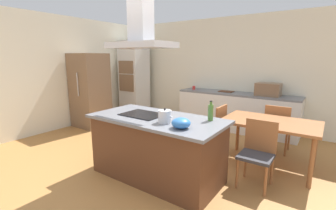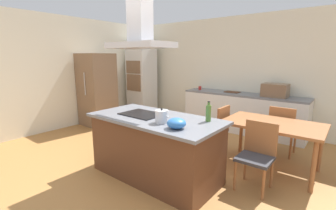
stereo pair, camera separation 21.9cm
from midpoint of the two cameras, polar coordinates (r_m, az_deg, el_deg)
ground at (r=4.76m, az=7.23°, el=-9.78°), size 16.00×16.00×0.00m
wall_back at (r=6.06m, az=15.40°, el=7.60°), size 7.20×0.10×2.70m
wall_left at (r=6.49m, az=-23.05°, el=7.33°), size 0.10×8.80×2.70m
kitchen_island at (r=3.43m, az=-4.58°, el=-10.27°), size 1.93×0.95×0.90m
cooktop at (r=3.45m, az=-7.99°, el=-2.30°), size 0.60×0.44×0.01m
tea_kettle at (r=3.00m, az=-2.86°, el=-2.83°), size 0.22×0.17×0.19m
olive_oil_bottle at (r=3.12m, az=8.40°, el=-1.78°), size 0.07×0.07×0.27m
mixing_bowl at (r=2.77m, az=0.94°, el=-4.44°), size 0.23×0.23×0.13m
back_counter at (r=5.79m, az=15.11°, el=-1.57°), size 2.78×0.62×0.90m
countertop_microwave at (r=5.50m, az=22.22°, el=3.54°), size 0.50×0.38×0.28m
coffee_mug_red at (r=6.14m, az=5.31°, el=4.21°), size 0.08×0.08×0.09m
cutting_board at (r=5.85m, az=12.95°, el=3.24°), size 0.34×0.24×0.02m
wall_oven_stack at (r=7.12m, az=-9.16°, el=6.39°), size 0.70×0.66×2.20m
refrigerator at (r=6.21m, az=-19.47°, el=3.35°), size 0.80×0.73×1.82m
dining_table at (r=3.97m, az=22.21°, el=-4.80°), size 1.40×0.90×0.75m
chair_at_left_end at (r=4.29m, az=10.06°, el=-5.10°), size 0.42×0.42×0.89m
chair_facing_back_wall at (r=4.64m, az=23.94°, el=-4.67°), size 0.42×0.42×0.89m
chair_facing_island at (r=3.41m, az=19.41°, el=-10.09°), size 0.42×0.42×0.89m
range_hood at (r=3.37m, az=-8.58°, el=17.82°), size 0.90×0.55×0.78m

